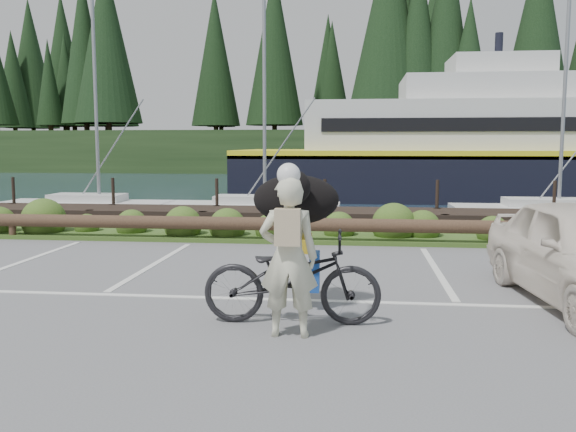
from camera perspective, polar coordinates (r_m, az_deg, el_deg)
The scene contains 7 objects.
ground at distance 9.30m, azimuth -0.93°, elevation -7.23°, with size 72.00×72.00×0.00m, color #5B5B5E.
harbor_backdrop at distance 87.45m, azimuth 6.02°, elevation 5.18°, with size 170.00×160.00×30.00m.
vegetation_strip at distance 14.46m, azimuth 1.79°, elevation -2.01°, with size 34.00×1.60×0.10m, color #3D5B21.
log_rail at distance 13.78m, azimuth 1.55°, elevation -2.65°, with size 32.00×0.30×0.60m, color #443021, non-canonical shape.
bicycle at distance 7.64m, azimuth 0.37°, elevation -5.80°, with size 0.77×2.22×1.17m, color black.
cyclist at distance 7.07m, azimuth 0.06°, elevation -3.89°, with size 0.68×0.45×1.87m, color beige.
dog at distance 8.20m, azimuth 0.74°, elevation 1.55°, with size 1.16×0.57×0.67m, color black.
Camera 1 is at (1.17, -8.95, 2.23)m, focal length 38.00 mm.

